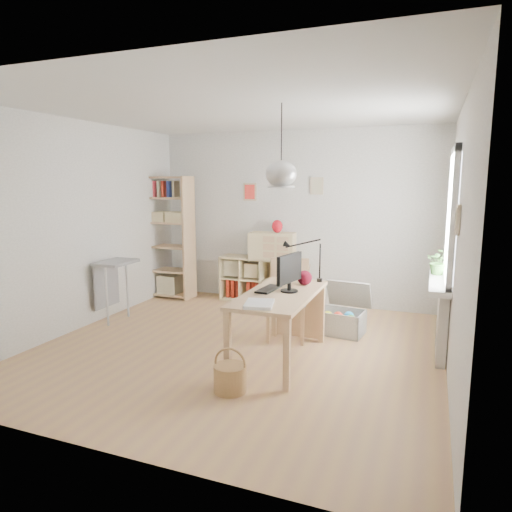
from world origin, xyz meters
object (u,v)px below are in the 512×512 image
(desk, at_px, (280,301))
(tall_bookshelf, at_px, (168,232))
(monitor, at_px, (289,271))
(cube_shelf, at_px, (263,283))
(storage_chest, at_px, (342,317))
(drawer_chest, at_px, (272,246))
(chair, at_px, (288,294))

(desk, bearing_deg, tall_bookshelf, 142.99)
(monitor, bearing_deg, tall_bookshelf, 156.88)
(cube_shelf, height_order, monitor, monitor)
(desk, height_order, storage_chest, desk)
(drawer_chest, bearing_deg, monitor, -72.05)
(desk, bearing_deg, monitor, 44.03)
(cube_shelf, height_order, tall_bookshelf, tall_bookshelf)
(tall_bookshelf, distance_m, monitor, 3.26)
(tall_bookshelf, xyz_separation_m, monitor, (2.66, -1.87, -0.11))
(cube_shelf, relative_size, tall_bookshelf, 0.70)
(monitor, bearing_deg, cube_shelf, 129.05)
(desk, height_order, cube_shelf, desk)
(tall_bookshelf, height_order, chair, tall_bookshelf)
(monitor, bearing_deg, chair, 120.00)
(desk, relative_size, chair, 1.54)
(cube_shelf, xyz_separation_m, chair, (0.89, -1.50, 0.26))
(tall_bookshelf, bearing_deg, drawer_chest, 7.87)
(tall_bookshelf, distance_m, drawer_chest, 1.76)
(tall_bookshelf, xyz_separation_m, drawer_chest, (1.74, 0.24, -0.16))
(tall_bookshelf, bearing_deg, cube_shelf, 10.19)
(cube_shelf, distance_m, drawer_chest, 0.65)
(desk, bearing_deg, chair, 100.39)
(chair, distance_m, drawer_chest, 1.67)
(storage_chest, relative_size, monitor, 1.56)
(cube_shelf, bearing_deg, tall_bookshelf, -169.81)
(cube_shelf, relative_size, chair, 1.44)
(drawer_chest, bearing_deg, storage_chest, -44.13)
(desk, relative_size, drawer_chest, 2.11)
(monitor, height_order, drawer_chest, monitor)
(storage_chest, distance_m, monitor, 1.38)
(desk, bearing_deg, storage_chest, 68.07)
(desk, bearing_deg, drawer_chest, 111.23)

